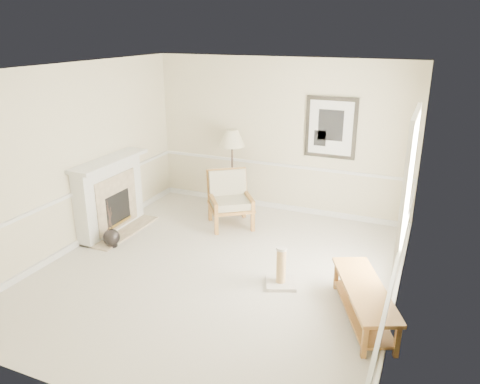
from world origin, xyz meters
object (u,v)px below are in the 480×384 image
object	(u,v)px
floor_vase	(111,238)
armchair	(229,196)
scratching_post	(281,273)
floor_lamp	(232,140)
bench	(364,298)

from	to	relation	value
floor_vase	armchair	distance (m)	2.17
scratching_post	floor_vase	bearing A→B (deg)	178.76
armchair	floor_vase	bearing A→B (deg)	-166.58
floor_vase	floor_lamp	bearing A→B (deg)	64.51
floor_vase	floor_lamp	xyz separation A→B (m)	(1.12, 2.34, 1.22)
armchair	scratching_post	distance (m)	2.32
floor_lamp	bench	xyz separation A→B (m)	(2.99, -2.77, -1.08)
armchair	scratching_post	size ratio (longest dim) A/B	1.83
floor_lamp	bench	size ratio (longest dim) A/B	0.98
floor_vase	bench	world-z (taller)	floor_vase
scratching_post	floor_lamp	bearing A→B (deg)	126.99
armchair	scratching_post	xyz separation A→B (m)	(1.55, -1.69, -0.34)
floor_vase	bench	xyz separation A→B (m)	(4.11, -0.43, 0.15)
floor_vase	scratching_post	bearing A→B (deg)	-1.24
floor_vase	armchair	bearing A→B (deg)	49.82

